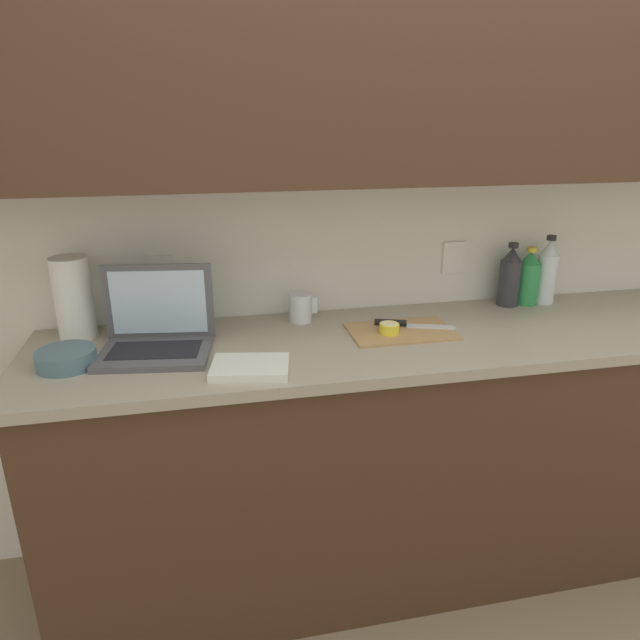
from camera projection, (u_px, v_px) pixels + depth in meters
name	position (u px, v px, depth m)	size (l,w,h in m)	color
ground_plane	(410.00, 555.00, 2.24)	(12.00, 12.00, 0.00)	#847056
wall_back	(411.00, 137.00, 1.92)	(5.20, 0.38, 2.60)	white
counter_unit	(422.00, 449.00, 2.08)	(2.59, 0.61, 0.94)	#472D1E
laptop	(157.00, 332.00, 1.76)	(0.36, 0.29, 0.26)	#515156
cutting_board	(401.00, 331.00, 1.93)	(0.35, 0.22, 0.01)	tan
knife	(401.00, 324.00, 1.96)	(0.27, 0.12, 0.02)	silver
lemon_half_cut	(389.00, 328.00, 1.89)	(0.07, 0.07, 0.04)	yellow
bottle_green_soda	(547.00, 272.00, 2.19)	(0.08, 0.08, 0.26)	silver
bottle_oil_tall	(528.00, 278.00, 2.19)	(0.08, 0.08, 0.22)	#2D934C
bottle_water_clear	(510.00, 277.00, 2.17)	(0.08, 0.08, 0.24)	#333338
measuring_cup	(301.00, 307.00, 2.02)	(0.10, 0.08, 0.10)	silver
bowl_white	(66.00, 358.00, 1.66)	(0.17, 0.17, 0.05)	slate
paper_towel_roll	(74.00, 298.00, 1.84)	(0.12, 0.12, 0.27)	white
dish_towel	(250.00, 367.00, 1.63)	(0.22, 0.16, 0.02)	silver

